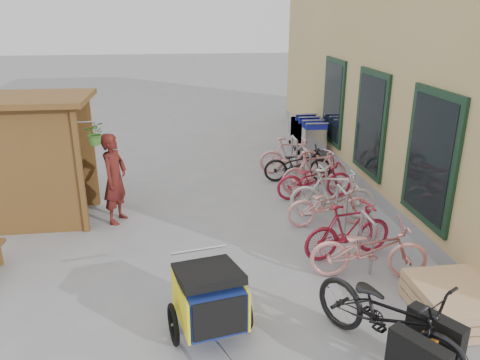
{
  "coord_description": "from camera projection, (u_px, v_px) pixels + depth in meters",
  "views": [
    {
      "loc": [
        -0.49,
        -6.24,
        3.83
      ],
      "look_at": [
        0.5,
        1.5,
        1.0
      ],
      "focal_mm": 35.0,
      "sensor_mm": 36.0,
      "label": 1
    }
  ],
  "objects": [
    {
      "name": "ground",
      "position": [
        220.0,
        275.0,
        7.18
      ],
      "size": [
        80.0,
        80.0,
        0.0
      ],
      "primitive_type": "plane",
      "color": "gray"
    },
    {
      "name": "building",
      "position": [
        477.0,
        26.0,
        10.96
      ],
      "size": [
        6.07,
        13.0,
        7.0
      ],
      "color": "tan",
      "rests_on": "ground"
    },
    {
      "name": "kiosk",
      "position": [
        29.0,
        143.0,
        8.57
      ],
      "size": [
        2.49,
        1.65,
        2.4
      ],
      "color": "brown",
      "rests_on": "ground"
    },
    {
      "name": "bike_rack",
      "position": [
        322.0,
        184.0,
        9.52
      ],
      "size": [
        0.05,
        5.35,
        0.86
      ],
      "color": "#A5A8AD",
      "rests_on": "ground"
    },
    {
      "name": "pallet_stack",
      "position": [
        456.0,
        302.0,
        6.16
      ],
      "size": [
        1.0,
        1.2,
        0.4
      ],
      "color": "tan",
      "rests_on": "ground"
    },
    {
      "name": "shopping_carts",
      "position": [
        306.0,
        131.0,
        13.2
      ],
      "size": [
        0.62,
        2.08,
        1.11
      ],
      "color": "silver",
      "rests_on": "ground"
    },
    {
      "name": "child_trailer",
      "position": [
        209.0,
        296.0,
        5.71
      ],
      "size": [
        1.07,
        1.7,
        0.98
      ],
      "rotation": [
        0.0,
        0.0,
        0.2
      ],
      "color": "navy",
      "rests_on": "ground"
    },
    {
      "name": "cargo_bike",
      "position": [
        390.0,
        318.0,
        5.33
      ],
      "size": [
        1.66,
        2.12,
        1.07
      ],
      "rotation": [
        0.0,
        0.0,
        0.54
      ],
      "color": "black",
      "rests_on": "ground"
    },
    {
      "name": "person_kiosk",
      "position": [
        115.0,
        179.0,
        8.76
      ],
      "size": [
        0.61,
        0.74,
        1.74
      ],
      "primitive_type": "imported",
      "rotation": [
        0.0,
        0.0,
        1.2
      ],
      "color": "maroon",
      "rests_on": "ground"
    },
    {
      "name": "bike_0",
      "position": [
        369.0,
        249.0,
        7.01
      ],
      "size": [
        1.83,
        0.88,
        0.92
      ],
      "primitive_type": "imported",
      "rotation": [
        0.0,
        0.0,
        1.42
      ],
      "color": "pink",
      "rests_on": "ground"
    },
    {
      "name": "bike_1",
      "position": [
        348.0,
        230.0,
        7.59
      ],
      "size": [
        1.62,
        0.74,
        0.94
      ],
      "primitive_type": "imported",
      "rotation": [
        0.0,
        0.0,
        1.77
      ],
      "color": "maroon",
      "rests_on": "ground"
    },
    {
      "name": "bike_2",
      "position": [
        329.0,
        204.0,
        8.74
      ],
      "size": [
        1.63,
        0.61,
        0.85
      ],
      "primitive_type": "imported",
      "rotation": [
        0.0,
        0.0,
        1.6
      ],
      "color": "pink",
      "rests_on": "ground"
    },
    {
      "name": "bike_3",
      "position": [
        333.0,
        194.0,
        9.04
      ],
      "size": [
        1.71,
        0.85,
        0.99
      ],
      "primitive_type": "imported",
      "rotation": [
        0.0,
        0.0,
        1.33
      ],
      "color": "silver",
      "rests_on": "ground"
    },
    {
      "name": "bike_4",
      "position": [
        315.0,
        179.0,
        10.01
      ],
      "size": [
        1.68,
        0.66,
        0.87
      ],
      "primitive_type": "imported",
      "rotation": [
        0.0,
        0.0,
        1.62
      ],
      "color": "maroon",
      "rests_on": "ground"
    },
    {
      "name": "bike_5",
      "position": [
        315.0,
        171.0,
        10.36
      ],
      "size": [
        1.67,
        0.76,
        0.97
      ],
      "primitive_type": "imported",
      "rotation": [
        0.0,
        0.0,
        1.77
      ],
      "color": "pink",
      "rests_on": "ground"
    },
    {
      "name": "bike_6",
      "position": [
        298.0,
        164.0,
        11.04
      ],
      "size": [
        1.65,
        0.66,
        0.85
      ],
      "primitive_type": "imported",
      "rotation": [
        0.0,
        0.0,
        1.51
      ],
      "color": "black",
      "rests_on": "ground"
    },
    {
      "name": "bike_7",
      "position": [
        290.0,
        156.0,
        11.56
      ],
      "size": [
        1.56,
        0.54,
        0.92
      ],
      "primitive_type": "imported",
      "rotation": [
        0.0,
        0.0,
        1.5
      ],
      "color": "pink",
      "rests_on": "ground"
    }
  ]
}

